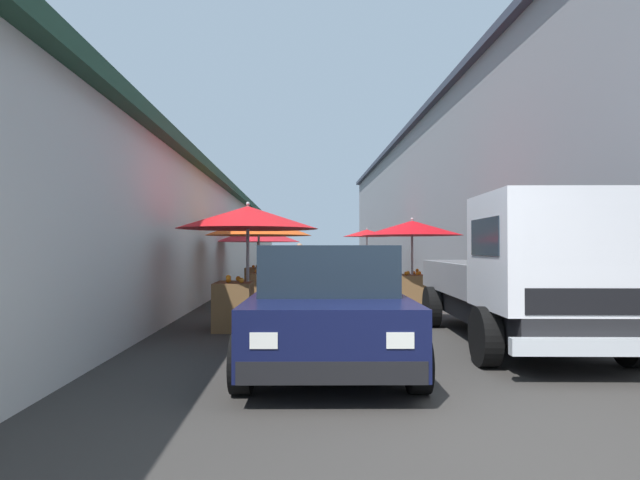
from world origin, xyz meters
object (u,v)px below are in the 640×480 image
Objects in this scene: fruit_stall_near_left at (260,233)px; hatchback_car at (327,303)px; fruit_stall_far_right at (412,239)px; fruit_stall_mid_lane at (367,240)px; fruit_stall_far_left at (246,231)px; plastic_stool at (474,301)px; vendor_by_crates at (300,262)px; fruit_stall_near_right at (258,240)px; delivery_truck at (535,276)px.

hatchback_car is (-6.22, -1.33, -1.04)m from fruit_stall_near_left.
fruit_stall_far_right is 10.61m from fruit_stall_mid_lane.
fruit_stall_far_right is 1.01× the size of fruit_stall_far_left.
fruit_stall_mid_lane is at bearing -9.28° from hatchback_car.
fruit_stall_mid_lane reaches higher than plastic_stool.
fruit_stall_near_left reaches higher than vendor_by_crates.
fruit_stall_near_left is 1.66× the size of vendor_by_crates.
vendor_by_crates is (5.62, -0.98, -0.87)m from fruit_stall_near_left.
fruit_stall_near_right is at bearing 5.60° from fruit_stall_near_left.
plastic_stool is at bearing -155.92° from vendor_by_crates.
delivery_truck is 3.67m from plastic_stool.
fruit_stall_near_right reaches higher than delivery_truck.
fruit_stall_far_right is 5.82× the size of plastic_stool.
hatchback_car reaches higher than plastic_stool.
fruit_stall_far_left is 3.52m from fruit_stall_near_left.
fruit_stall_mid_lane is 6.09m from vendor_by_crates.
hatchback_car is at bearing 170.72° from fruit_stall_mid_lane.
plastic_stool is at bearing -164.15° from fruit_stall_far_right.
fruit_stall_near_left is 0.66× the size of hatchback_car.
delivery_truck is at bearing 173.46° from plastic_stool.
delivery_truck is 3.17× the size of vendor_by_crates.
fruit_stall_far_right is (-3.03, -4.13, -0.01)m from fruit_stall_near_right.
fruit_stall_mid_lane is 13.19m from plastic_stool.
fruit_stall_far_right reaches higher than vendor_by_crates.
vendor_by_crates reaches higher than plastic_stool.
fruit_stall_near_right is 2.84m from vendor_by_crates.
fruit_stall_far_left is 1.59× the size of vendor_by_crates.
fruit_stall_far_right is 6.11m from delivery_truck.
fruit_stall_near_left reaches higher than fruit_stall_far_right.
plastic_stool is at bearing -75.19° from fruit_stall_far_left.
fruit_stall_mid_lane is 0.59× the size of hatchback_car.
fruit_stall_far_right reaches higher than fruit_stall_near_right.
fruit_stall_far_right is at bearing 15.85° from plastic_stool.
fruit_stall_near_right is 6.01× the size of plastic_stool.
plastic_stool is at bearing -117.24° from fruit_stall_near_left.
fruit_stall_mid_lane is 0.47× the size of delivery_truck.
fruit_stall_near_right is 1.03× the size of fruit_stall_far_right.
fruit_stall_far_left is 5.78× the size of plastic_stool.
delivery_truck is (-9.11, -4.43, -0.63)m from fruit_stall_near_right.
fruit_stall_near_right is at bearing 25.97° from delivery_truck.
fruit_stall_far_left is 4.86m from plastic_stool.
delivery_truck is at bearing -120.23° from fruit_stall_far_left.
fruit_stall_far_left reaches higher than plastic_stool.
fruit_stall_mid_lane reaches higher than fruit_stall_far_left.
vendor_by_crates is at bearing 1.70° from hatchback_car.
delivery_truck reaches higher than vendor_by_crates.
fruit_stall_mid_lane is (7.57, -4.42, 0.11)m from fruit_stall_near_right.
fruit_stall_far_right is at bearing 178.45° from fruit_stall_mid_lane.
vendor_by_crates reaches higher than hatchback_car.
fruit_stall_near_left reaches higher than delivery_truck.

